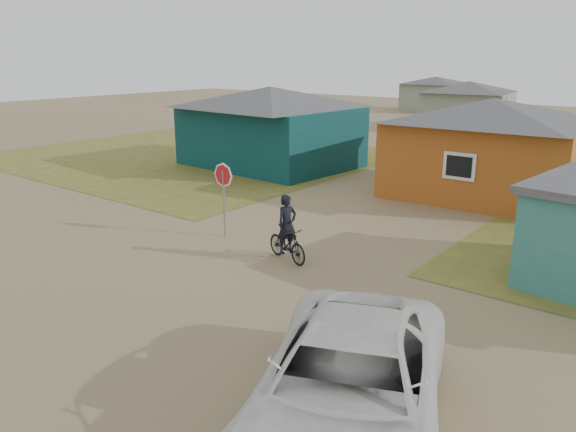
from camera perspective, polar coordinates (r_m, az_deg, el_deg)
name	(u,v)px	position (r m, az deg, el deg)	size (l,w,h in m)	color
ground	(186,287)	(14.24, -10.30, -7.09)	(120.00, 120.00, 0.00)	#8C7651
grass_nw	(191,155)	(32.69, -9.83, 6.12)	(20.00, 18.00, 0.00)	olive
house_teal	(270,125)	(28.96, -1.82, 9.18)	(8.93, 7.08, 4.00)	#093234
house_yellow	(489,146)	(24.03, 19.75, 6.69)	(7.72, 6.76, 3.90)	#AD561A
house_pale_west	(468,105)	(45.61, 17.78, 10.72)	(7.04, 6.15, 3.60)	gray
house_pale_north	(434,93)	(59.71, 14.65, 11.96)	(6.28, 5.81, 3.40)	gray
stop_sign	(223,182)	(17.47, -6.58, 3.42)	(0.72, 0.35, 2.36)	gray
cyclist	(287,237)	(15.50, -0.10, -2.16)	(1.73, 0.92, 1.88)	black
vehicle	(349,388)	(8.69, 6.19, -16.94)	(2.72, 5.89, 1.64)	silver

